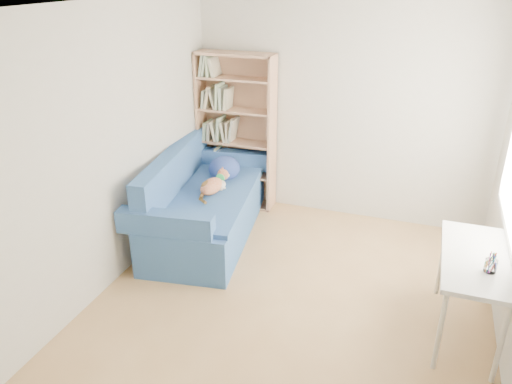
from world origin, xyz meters
The scene contains 6 objects.
ground centered at (0.00, 0.00, 0.00)m, with size 4.00×4.00×0.00m, color #AA7F4D.
room_shell centered at (0.10, 0.03, 1.64)m, with size 3.54×4.04×2.62m.
sofa centered at (-1.30, 0.92, 0.37)m, with size 1.23×2.14×0.99m.
bookshelf centered at (-1.25, 1.83, 0.89)m, with size 0.96×0.30×1.93m.
desk centered at (1.47, 0.09, 0.67)m, with size 0.52×1.13×0.75m.
pen_cup centered at (1.55, -0.11, 0.81)m, with size 0.09×0.09×0.17m.
Camera 1 is at (0.95, -3.67, 2.84)m, focal length 35.00 mm.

